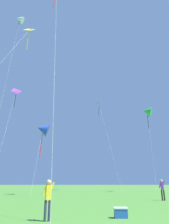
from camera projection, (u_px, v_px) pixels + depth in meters
kite_green_small at (147, 112)px, 40.97m from camera, size 3.19×7.75×16.01m
kite_blue_delta at (43, 129)px, 29.70m from camera, size 2.17×5.29×9.86m
kite_pink_low at (99, 107)px, 49.21m from camera, size 3.36×11.81×20.33m
kite_purple_streamer at (15, 96)px, 34.65m from camera, size 3.40×12.48×17.01m
kite_white_distant at (20, 19)px, 35.41m from camera, size 1.63×5.67×28.80m
kite_yellow_diamond at (25, 37)px, 22.63m from camera, size 3.79×9.86×18.46m
person_far_back at (162, 188)px, 18.54m from camera, size 0.57×0.24×1.77m
person_child_small at (48, 196)px, 8.65m from camera, size 0.51×0.26×1.60m
picnic_cooler at (121, 213)px, 9.17m from camera, size 0.60×0.40×0.44m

